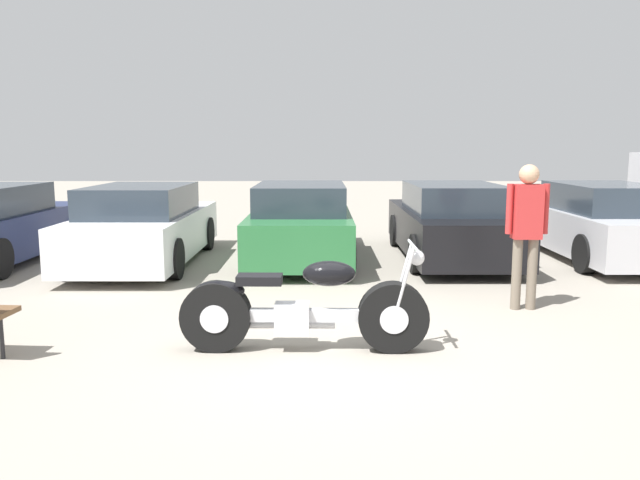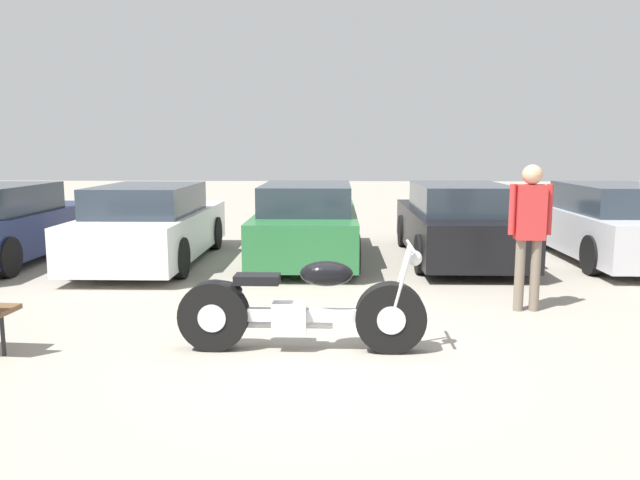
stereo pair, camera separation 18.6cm
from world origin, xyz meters
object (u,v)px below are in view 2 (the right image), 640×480
object	(u,v)px
parked_car_white	(152,226)
person_standing	(530,224)
motorcycle	(299,309)
parked_car_green	(307,223)
parked_car_navy	(0,225)
parked_car_black	(457,224)
parked_car_silver	(609,224)

from	to	relation	value
parked_car_white	person_standing	world-z (taller)	person_standing
motorcycle	parked_car_green	xyz separation A→B (m)	(-0.15, 5.07, 0.22)
parked_car_navy	parked_car_black	distance (m)	8.04
motorcycle	parked_car_white	distance (m)	5.46
parked_car_silver	parked_car_black	bearing A→B (deg)	179.96
motorcycle	parked_car_silver	distance (m)	7.29
parked_car_white	person_standing	size ratio (longest dim) A/B	2.48
motorcycle	person_standing	xyz separation A→B (m)	(2.71, 1.59, 0.65)
parked_car_white	parked_car_black	world-z (taller)	same
motorcycle	parked_car_black	xyz separation A→B (m)	(2.52, 5.11, 0.22)
motorcycle	parked_car_green	distance (m)	5.08
parked_car_navy	person_standing	bearing A→B (deg)	-20.49
parked_car_navy	person_standing	size ratio (longest dim) A/B	2.48
parked_car_white	parked_car_green	world-z (taller)	same
motorcycle	parked_car_silver	world-z (taller)	parked_car_silver
motorcycle	parked_car_navy	bearing A→B (deg)	139.72
parked_car_green	person_standing	size ratio (longest dim) A/B	2.48
parked_car_black	person_standing	bearing A→B (deg)	-86.92
parked_car_black	parked_car_navy	bearing A→B (deg)	-176.82
person_standing	parked_car_navy	bearing A→B (deg)	159.51
parked_car_black	parked_car_white	bearing A→B (deg)	-175.28
parked_car_green	parked_car_black	xyz separation A→B (m)	(2.68, 0.04, 0.00)
motorcycle	parked_car_white	world-z (taller)	parked_car_white
parked_car_white	parked_car_black	distance (m)	5.37
parked_car_white	parked_car_silver	distance (m)	8.04
motorcycle	parked_car_navy	world-z (taller)	parked_car_navy
parked_car_green	parked_car_white	bearing A→B (deg)	-171.43
motorcycle	parked_car_white	xyz separation A→B (m)	(-2.83, 4.67, 0.22)
parked_car_navy	motorcycle	bearing A→B (deg)	-40.28
parked_car_black	person_standing	world-z (taller)	person_standing
motorcycle	parked_car_silver	size ratio (longest dim) A/B	0.55
parked_car_navy	parked_car_black	size ratio (longest dim) A/B	1.00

